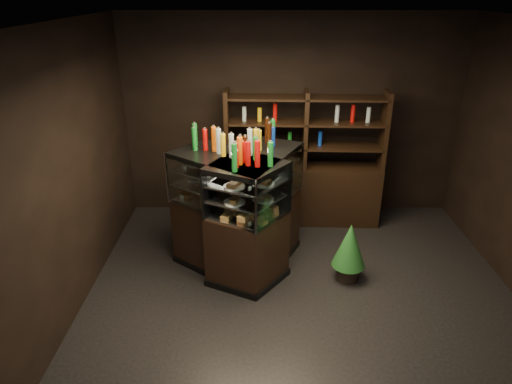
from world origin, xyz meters
TOP-DOWN VIEW (x-y plane):
  - ground at (0.00, 0.00)m, footprint 5.00×5.00m
  - room_shell at (0.00, 0.00)m, footprint 5.02×5.02m
  - display_case at (-0.70, 0.80)m, footprint 1.71×1.56m
  - food_display at (-0.70, 0.80)m, footprint 1.25×1.22m
  - bottles_top at (-0.70, 0.80)m, footprint 1.08×1.08m
  - potted_conifer at (0.59, 0.52)m, footprint 0.40×0.40m
  - back_shelving at (0.16, 2.05)m, footprint 2.28×0.50m

SIDE VIEW (x-z plane):
  - ground at x=0.00m, z-range 0.00..0.00m
  - potted_conifer at x=0.59m, z-range 0.06..0.92m
  - display_case at x=-0.70m, z-range -0.25..1.26m
  - back_shelving at x=0.16m, z-range -0.39..1.61m
  - food_display at x=-0.70m, z-range 0.93..1.40m
  - bottles_top at x=-0.70m, z-range 1.50..1.80m
  - room_shell at x=0.00m, z-range 0.44..3.45m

